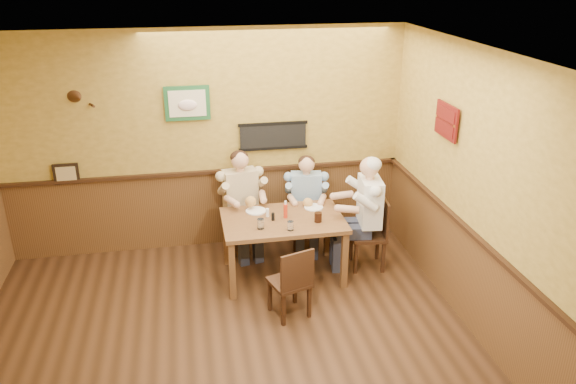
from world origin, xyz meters
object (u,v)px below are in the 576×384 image
Objects in this scene: diner_tan_shirt at (241,207)px; hot_sauce_bottle at (285,210)px; pepper_shaker at (273,217)px; chair_back_left at (241,220)px; water_glass_left at (261,224)px; chair_back_right at (306,219)px; diner_white_elder at (369,219)px; water_glass_mid at (290,226)px; diner_blue_polo at (306,207)px; chair_right_end at (368,233)px; chair_near_side at (289,280)px; cola_tumbler at (318,217)px; salt_shaker at (267,213)px; dining_table at (283,226)px.

diner_tan_shirt is 6.46× the size of hot_sauce_bottle.
diner_tan_shirt is 0.82m from pepper_shaker.
water_glass_left reaches higher than chair_back_left.
chair_back_right is at bearing -14.58° from chair_back_left.
diner_white_elder reaches higher than water_glass_mid.
water_glass_mid is at bearing -77.99° from diner_tan_shirt.
diner_blue_polo is 0.91m from diner_white_elder.
chair_right_end reaches higher than chair_near_side.
chair_right_end reaches higher than water_glass_mid.
hot_sauce_bottle reaches higher than chair_near_side.
diner_white_elder is 0.71m from cola_tumbler.
pepper_shaker is (-0.04, 0.77, 0.38)m from chair_near_side.
water_glass_left is at bearing -73.30° from diner_white_elder.
diner_tan_shirt is 12.29× the size of salt_shaker.
water_glass_left is at bearing -119.61° from chair_back_right.
water_glass_mid is at bearing -102.56° from chair_back_right.
diner_tan_shirt is 1.08× the size of diner_blue_polo.
chair_right_end is 7.97× the size of cola_tumbler.
pepper_shaker is at bearing -80.79° from diner_white_elder.
pepper_shaker is (-0.50, 0.13, -0.01)m from cola_tumbler.
cola_tumbler is at bearing 23.58° from water_glass_mid.
hot_sauce_bottle is at bearing -111.44° from chair_back_right.
chair_right_end is at bearing 1.26° from dining_table.
chair_back_left is 1.04× the size of chair_near_side.
chair_back_left is at bearing 111.24° from salt_shaker.
diner_tan_shirt reaches higher than diner_blue_polo.
pepper_shaker is (-0.15, 0.28, -0.01)m from water_glass_mid.
diner_tan_shirt is 11.54× the size of water_glass_mid.
cola_tumbler reaches higher than water_glass_mid.
cola_tumbler is (0.46, 0.64, 0.39)m from chair_near_side.
dining_table is 0.83m from chair_near_side.
chair_near_side is at bearing -84.17° from salt_shaker.
chair_back_right is (0.83, -0.05, -0.03)m from chair_back_left.
chair_right_end is at bearing 2.27° from pepper_shaker.
cola_tumbler is at bearing -68.27° from chair_right_end.
water_glass_mid is (0.32, -0.10, -0.01)m from water_glass_left.
water_glass_mid is at bearing -65.15° from chair_right_end.
pepper_shaker reaches higher than chair_near_side.
chair_back_left is at bearing -174.06° from diner_blue_polo.
water_glass_mid is 1.06× the size of salt_shaker.
dining_table is at bearing -113.40° from chair_near_side.
chair_back_left is 8.60× the size of salt_shaker.
dining_table is 0.86m from chair_back_left.
chair_back_right is 0.70× the size of diner_blue_polo.
diner_blue_polo is 0.86m from cola_tumbler.
diner_white_elder is (0.63, -0.65, 0.24)m from chair_back_right.
diner_tan_shirt reaches higher than dining_table.
diner_blue_polo is at bearing 87.05° from cola_tumbler.
pepper_shaker is (0.29, -0.74, 0.18)m from diner_tan_shirt.
diner_blue_polo is 1.16m from water_glass_left.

